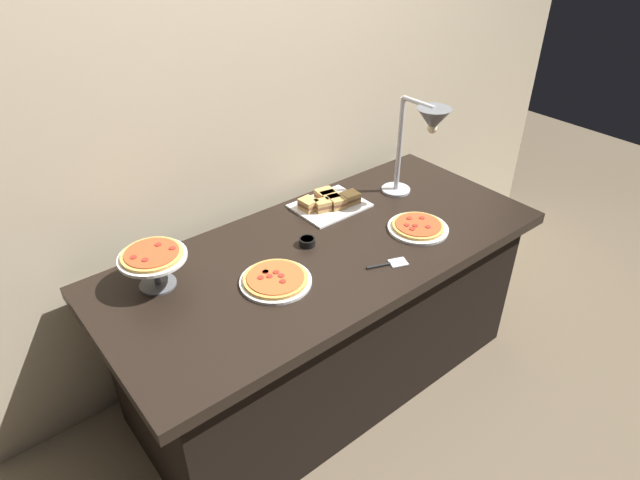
% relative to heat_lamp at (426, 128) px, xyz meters
% --- Properties ---
extents(ground_plane, '(8.00, 8.00, 0.00)m').
position_rel_heat_lamp_xyz_m(ground_plane, '(-0.58, -0.02, -1.13)').
color(ground_plane, brown).
extents(back_wall, '(4.40, 0.04, 2.40)m').
position_rel_heat_lamp_xyz_m(back_wall, '(-0.58, 0.48, 0.07)').
color(back_wall, '#C6B593').
rests_on(back_wall, ground_plane).
extents(buffet_table, '(1.90, 0.84, 0.76)m').
position_rel_heat_lamp_xyz_m(buffet_table, '(-0.58, -0.02, -0.74)').
color(buffet_table, black).
rests_on(buffet_table, ground_plane).
extents(heat_lamp, '(0.15, 0.32, 0.48)m').
position_rel_heat_lamp_xyz_m(heat_lamp, '(0.00, 0.00, 0.00)').
color(heat_lamp, '#B7BABF').
rests_on(heat_lamp, buffet_table).
extents(pizza_plate_front, '(0.27, 0.27, 0.03)m').
position_rel_heat_lamp_xyz_m(pizza_plate_front, '(-0.88, -0.08, -0.36)').
color(pizza_plate_front, white).
rests_on(pizza_plate_front, buffet_table).
extents(pizza_plate_center, '(0.26, 0.26, 0.03)m').
position_rel_heat_lamp_xyz_m(pizza_plate_center, '(-0.18, -0.17, -0.36)').
color(pizza_plate_center, white).
rests_on(pizza_plate_center, buffet_table).
extents(pizza_plate_raised_stand, '(0.25, 0.25, 0.15)m').
position_rel_heat_lamp_xyz_m(pizza_plate_raised_stand, '(-1.23, 0.18, -0.25)').
color(pizza_plate_raised_stand, '#595B60').
rests_on(pizza_plate_raised_stand, buffet_table).
extents(sandwich_platter, '(0.32, 0.25, 0.06)m').
position_rel_heat_lamp_xyz_m(sandwich_platter, '(-0.35, 0.23, -0.34)').
color(sandwich_platter, white).
rests_on(sandwich_platter, buffet_table).
extents(sauce_cup_near, '(0.07, 0.07, 0.03)m').
position_rel_heat_lamp_xyz_m(sauce_cup_near, '(-0.63, 0.04, -0.35)').
color(sauce_cup_near, black).
rests_on(sauce_cup_near, buffet_table).
extents(serving_spatula, '(0.17, 0.09, 0.01)m').
position_rel_heat_lamp_xyz_m(serving_spatula, '(-0.47, -0.27, -0.37)').
color(serving_spatula, '#B7BABF').
rests_on(serving_spatula, buffet_table).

